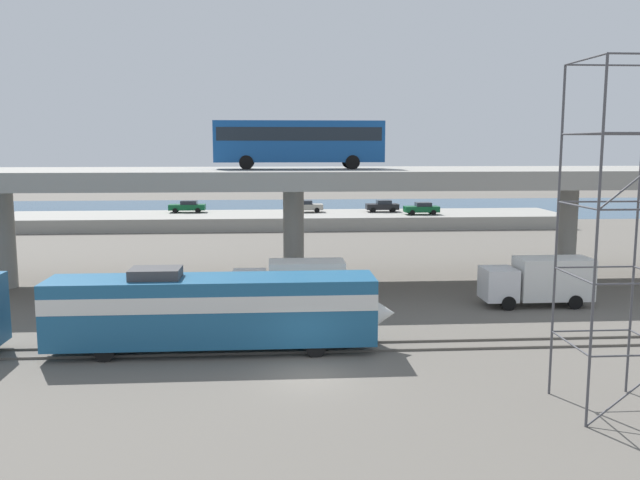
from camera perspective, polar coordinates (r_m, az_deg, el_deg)
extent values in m
plane|color=#605B54|center=(29.98, -0.97, -11.51)|extent=(260.00, 260.00, 0.00)
cube|color=#59544C|center=(33.08, -1.29, -9.50)|extent=(110.00, 0.12, 0.12)
cube|color=#59544C|center=(34.43, -1.40, -8.79)|extent=(110.00, 0.12, 0.12)
cube|color=#1E5984|center=(33.31, -9.09, -5.87)|extent=(15.82, 3.00, 3.20)
cube|color=silver|center=(33.18, -9.12, -4.90)|extent=(15.82, 3.04, 0.77)
cone|color=silver|center=(33.62, 4.55, -6.22)|extent=(2.16, 2.85, 2.85)
cube|color=black|center=(33.14, 1.80, -4.25)|extent=(2.16, 2.70, 1.02)
cube|color=#3F3F42|center=(33.27, -13.80, -2.76)|extent=(2.40, 1.80, 0.50)
cylinder|color=black|center=(34.95, -0.67, -7.81)|extent=(0.96, 0.18, 0.96)
cylinder|color=black|center=(32.37, -0.38, -9.12)|extent=(0.96, 0.18, 0.96)
cylinder|color=black|center=(35.78, -16.83, -7.79)|extent=(0.96, 0.18, 0.96)
cylinder|color=black|center=(33.26, -17.86, -9.05)|extent=(0.96, 0.18, 0.96)
cube|color=gray|center=(48.28, -2.29, 5.30)|extent=(96.00, 11.08, 1.25)
cylinder|color=gray|center=(52.18, -25.26, 0.14)|extent=(1.50, 1.50, 7.09)
cylinder|color=gray|center=(48.67, -2.26, 0.39)|extent=(1.50, 1.50, 7.09)
cylinder|color=gray|center=(53.35, 20.21, 0.58)|extent=(1.50, 1.50, 7.09)
cube|color=#14478C|center=(48.36, -1.80, 8.36)|extent=(12.00, 2.55, 2.90)
cube|color=black|center=(48.36, -1.80, 8.98)|extent=(11.52, 2.59, 0.93)
cube|color=black|center=(48.49, -8.93, 8.68)|extent=(0.08, 2.30, 1.74)
cylinder|color=black|center=(47.16, -6.28, 6.56)|extent=(1.00, 0.26, 1.00)
cylinder|color=black|center=(49.58, -6.18, 6.64)|extent=(1.00, 0.26, 1.00)
cylinder|color=black|center=(47.46, 2.79, 6.61)|extent=(1.00, 0.26, 1.00)
cylinder|color=black|center=(49.87, 2.46, 6.69)|extent=(1.00, 0.26, 1.00)
cube|color=silver|center=(41.20, -6.02, -4.03)|extent=(2.00, 2.30, 2.00)
cube|color=silver|center=(41.16, -1.14, -3.57)|extent=(4.60, 2.30, 2.60)
cylinder|color=black|center=(40.35, -5.63, -5.74)|extent=(0.88, 0.28, 0.88)
cylinder|color=black|center=(42.47, -5.55, -5.04)|extent=(0.88, 0.28, 0.88)
cylinder|color=black|center=(40.45, 0.38, -5.66)|extent=(0.88, 0.28, 0.88)
cylinder|color=black|center=(42.57, 0.15, -4.97)|extent=(0.88, 0.28, 0.88)
cube|color=silver|center=(43.51, 14.92, -3.61)|extent=(2.00, 2.30, 2.00)
cube|color=silver|center=(44.71, 19.19, -3.09)|extent=(4.60, 2.30, 2.60)
cylinder|color=black|center=(42.81, 15.72, -5.20)|extent=(0.88, 0.28, 0.88)
cylinder|color=black|center=(44.82, 14.77, -4.57)|extent=(0.88, 0.28, 0.88)
cylinder|color=black|center=(44.41, 20.86, -4.96)|extent=(0.88, 0.28, 0.88)
cylinder|color=black|center=(46.34, 19.73, -4.37)|extent=(0.88, 0.28, 0.88)
cylinder|color=#47474C|center=(28.01, 19.49, 0.41)|extent=(0.10, 0.10, 13.08)
cylinder|color=#47474C|center=(29.46, 25.29, 0.45)|extent=(0.10, 0.10, 13.08)
cylinder|color=#47474C|center=(25.10, 22.42, -0.58)|extent=(0.10, 0.10, 13.08)
cylinder|color=#47474C|center=(29.44, 22.04, -7.16)|extent=(3.25, 0.07, 0.07)
cylinder|color=#47474C|center=(26.68, 25.13, -8.89)|extent=(3.25, 0.07, 0.07)
cylinder|color=#47474C|center=(27.35, 20.46, -8.22)|extent=(0.07, 3.25, 0.07)
cylinder|color=#47474C|center=(28.89, 22.32, -2.14)|extent=(3.25, 0.07, 0.07)
cylinder|color=#47474C|center=(26.08, 25.47, -3.37)|extent=(3.25, 0.07, 0.07)
cylinder|color=#47474C|center=(26.75, 20.73, -2.83)|extent=(0.07, 3.25, 0.07)
cylinder|color=#47474C|center=(28.57, 22.60, 3.03)|extent=(3.25, 0.07, 0.07)
cylinder|color=#47474C|center=(26.41, 21.02, 2.75)|extent=(0.07, 3.25, 0.07)
cylinder|color=#47474C|center=(28.49, 22.89, 8.28)|extent=(3.25, 0.07, 0.07)
cylinder|color=#47474C|center=(26.32, 21.31, 8.43)|extent=(0.07, 3.25, 0.07)
cylinder|color=#47474C|center=(28.64, 23.18, 13.51)|extent=(3.25, 0.07, 0.07)
cylinder|color=#47474C|center=(26.49, 21.61, 14.08)|extent=(0.07, 3.25, 0.07)
cylinder|color=#47474C|center=(27.08, 24.96, -11.54)|extent=(3.29, 0.07, 2.67)
cube|color=gray|center=(83.73, -3.02, 1.72)|extent=(69.14, 11.19, 1.56)
cube|color=#9E998C|center=(85.48, -1.17, 2.83)|extent=(4.19, 1.90, 0.70)
cube|color=#1E232B|center=(85.42, -1.31, 3.23)|extent=(1.84, 1.67, 0.48)
cylinder|color=black|center=(86.48, -0.34, 2.66)|extent=(0.64, 0.20, 0.64)
cylinder|color=black|center=(84.69, -0.26, 2.55)|extent=(0.64, 0.20, 0.64)
cylinder|color=black|center=(86.35, -2.06, 2.65)|extent=(0.64, 0.20, 0.64)
cylinder|color=black|center=(84.56, -2.01, 2.53)|extent=(0.64, 0.20, 0.64)
cube|color=#0C4C26|center=(86.73, -11.22, 2.76)|extent=(4.54, 1.83, 0.70)
cube|color=#1E232B|center=(86.65, -11.08, 3.15)|extent=(2.00, 1.61, 0.48)
cylinder|color=black|center=(86.10, -12.22, 2.46)|extent=(0.64, 0.20, 0.64)
cylinder|color=black|center=(87.81, -12.06, 2.57)|extent=(0.64, 0.20, 0.64)
cylinder|color=black|center=(85.74, -10.35, 2.48)|extent=(0.64, 0.20, 0.64)
cylinder|color=black|center=(87.46, -10.23, 2.60)|extent=(0.64, 0.20, 0.64)
cube|color=black|center=(86.19, 5.31, 2.84)|extent=(4.11, 1.87, 0.70)
cube|color=#1E232B|center=(86.18, 5.45, 3.23)|extent=(1.81, 1.64, 0.48)
cylinder|color=black|center=(85.16, 4.55, 2.55)|extent=(0.64, 0.20, 0.64)
cylinder|color=black|center=(86.90, 4.38, 2.67)|extent=(0.64, 0.20, 0.64)
cylinder|color=black|center=(85.57, 6.24, 2.56)|extent=(0.64, 0.20, 0.64)
cylinder|color=black|center=(87.31, 6.03, 2.67)|extent=(0.64, 0.20, 0.64)
cube|color=#0C4C26|center=(83.46, 8.62, 2.62)|extent=(4.24, 1.82, 0.70)
cube|color=#1E232B|center=(83.45, 8.77, 3.02)|extent=(1.86, 1.61, 0.48)
cylinder|color=black|center=(82.37, 7.85, 2.32)|extent=(0.64, 0.20, 0.64)
cylinder|color=black|center=(84.06, 7.61, 2.43)|extent=(0.64, 0.20, 0.64)
cylinder|color=black|center=(82.95, 9.63, 2.32)|extent=(0.64, 0.20, 0.64)
cylinder|color=black|center=(84.63, 9.35, 2.44)|extent=(0.64, 0.20, 0.64)
cube|color=#2D5170|center=(106.69, -3.25, 2.67)|extent=(140.00, 36.00, 0.01)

